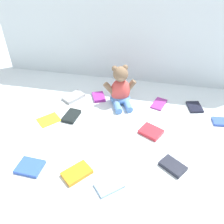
{
  "coord_description": "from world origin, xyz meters",
  "views": [
    {
      "loc": [
        0.18,
        -1.01,
        0.82
      ],
      "look_at": [
        -0.0,
        -0.1,
        0.1
      ],
      "focal_mm": 37.42,
      "sensor_mm": 36.0,
      "label": 1
    }
  ],
  "objects": [
    {
      "name": "book_case_11",
      "position": [
        -0.14,
        0.15,
        0.01
      ],
      "size": [
        0.1,
        0.12,
        0.02
      ],
      "primitive_type": "cube",
      "rotation": [
        0.0,
        0.0,
        3.58
      ],
      "color": "#962993",
      "rests_on": "ground_plane"
    },
    {
      "name": "book_case_1",
      "position": [
        0.2,
        -0.11,
        0.01
      ],
      "size": [
        0.13,
        0.13,
        0.02
      ],
      "primitive_type": "cube",
      "rotation": [
        0.0,
        0.0,
        4.24
      ],
      "color": "red",
      "rests_on": "ground_plane"
    },
    {
      "name": "ground_plane",
      "position": [
        0.0,
        0.0,
        0.0
      ],
      "size": [
        3.2,
        3.2,
        0.0
      ],
      "primitive_type": "plane",
      "color": "silver"
    },
    {
      "name": "book_case_7",
      "position": [
        0.31,
        -0.31,
        0.01
      ],
      "size": [
        0.13,
        0.12,
        0.02
      ],
      "primitive_type": "cube",
      "rotation": [
        0.0,
        0.0,
        4.08
      ],
      "color": "#202330",
      "rests_on": "ground_plane"
    },
    {
      "name": "book_case_12",
      "position": [
        0.44,
        0.16,
        0.01
      ],
      "size": [
        0.1,
        0.12,
        0.01
      ],
      "primitive_type": "cube",
      "rotation": [
        0.0,
        0.0,
        3.38
      ],
      "color": "black",
      "rests_on": "ground_plane"
    },
    {
      "name": "book_case_9",
      "position": [
        0.06,
        -0.46,
        0.01
      ],
      "size": [
        0.13,
        0.13,
        0.01
      ],
      "primitive_type": "cube",
      "rotation": [
        0.0,
        0.0,
        5.43
      ],
      "color": "#82A8D3",
      "rests_on": "ground_plane"
    },
    {
      "name": "book_case_10",
      "position": [
        -0.35,
        -0.11,
        0.0
      ],
      "size": [
        0.14,
        0.14,
        0.01
      ],
      "primitive_type": "cube",
      "rotation": [
        0.0,
        0.0,
        5.53
      ],
      "color": "yellow",
      "rests_on": "ground_plane"
    },
    {
      "name": "book_case_8",
      "position": [
        0.23,
        0.15,
        0.01
      ],
      "size": [
        0.1,
        0.13,
        0.01
      ],
      "primitive_type": "cube",
      "rotation": [
        0.0,
        0.0,
        5.97
      ],
      "color": "#99308E",
      "rests_on": "ground_plane"
    },
    {
      "name": "book_case_0",
      "position": [
        -0.3,
        -0.44,
        0.01
      ],
      "size": [
        0.11,
        0.09,
        0.02
      ],
      "primitive_type": "cube",
      "rotation": [
        0.0,
        0.0,
        1.52
      ],
      "color": "blue",
      "rests_on": "ground_plane"
    },
    {
      "name": "book_case_2",
      "position": [
        -0.24,
        -0.06,
        0.01
      ],
      "size": [
        0.08,
        0.12,
        0.02
      ],
      "primitive_type": "cube",
      "rotation": [
        0.0,
        0.0,
        6.16
      ],
      "color": "black",
      "rests_on": "ground_plane"
    },
    {
      "name": "backdrop_drape",
      "position": [
        0.0,
        0.43,
        0.38
      ],
      "size": [
        1.74,
        0.03,
        0.76
      ],
      "primitive_type": "cube",
      "color": "silver",
      "rests_on": "ground_plane"
    },
    {
      "name": "book_case_4",
      "position": [
        -0.09,
        -0.43,
        0.01
      ],
      "size": [
        0.13,
        0.14,
        0.02
      ],
      "primitive_type": "cube",
      "rotation": [
        0.0,
        0.0,
        5.59
      ],
      "color": "orange",
      "rests_on": "ground_plane"
    },
    {
      "name": "teddy_bear",
      "position": [
        -0.0,
        0.13,
        0.09
      ],
      "size": [
        0.19,
        0.2,
        0.24
      ],
      "rotation": [
        0.0,
        0.0,
        0.4
      ],
      "color": "#D84C47",
      "rests_on": "ground_plane"
    },
    {
      "name": "book_case_5",
      "position": [
        -0.44,
        0.04,
        0.0
      ],
      "size": [
        0.12,
        0.11,
        0.01
      ],
      "primitive_type": "cube",
      "rotation": [
        0.0,
        0.0,
        1.75
      ],
      "color": "white",
      "rests_on": "ground_plane"
    },
    {
      "name": "book_case_3",
      "position": [
        -0.29,
        0.12,
        0.01
      ],
      "size": [
        0.14,
        0.15,
        0.02
      ],
      "primitive_type": "cube",
      "rotation": [
        0.0,
        0.0,
        5.7
      ],
      "color": "#95979B",
      "rests_on": "ground_plane"
    }
  ]
}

